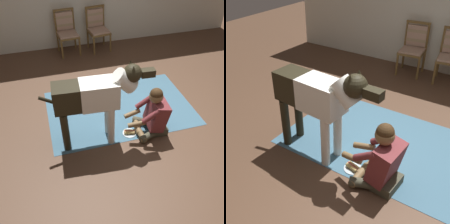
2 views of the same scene
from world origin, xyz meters
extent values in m
plane|color=brown|center=(0.00, 0.00, 0.00)|extent=(13.93, 13.93, 0.00)
cube|color=#426A82|center=(-0.21, 0.39, 0.00)|extent=(2.51, 1.64, 0.01)
cylinder|color=brown|center=(-0.51, 2.53, 0.21)|extent=(0.04, 0.04, 0.42)
cylinder|color=brown|center=(-0.92, 2.49, 0.21)|extent=(0.04, 0.04, 0.42)
cylinder|color=brown|center=(-0.55, 2.95, 0.21)|extent=(0.04, 0.04, 0.42)
cylinder|color=brown|center=(-0.96, 2.91, 0.21)|extent=(0.04, 0.04, 0.42)
cube|color=brown|center=(-0.74, 2.72, 0.44)|extent=(0.50, 0.50, 0.04)
cube|color=tan|center=(-0.74, 2.72, 0.48)|extent=(0.46, 0.46, 0.04)
cylinder|color=brown|center=(-0.55, 2.95, 0.72)|extent=(0.04, 0.04, 0.52)
cylinder|color=brown|center=(-0.96, 2.91, 0.72)|extent=(0.04, 0.04, 0.52)
cube|color=brown|center=(-0.76, 2.93, 0.96)|extent=(0.46, 0.09, 0.04)
cube|color=tan|center=(-0.76, 2.93, 0.71)|extent=(0.38, 0.09, 0.40)
cube|color=#9A825E|center=(-0.76, 2.93, 0.80)|extent=(0.39, 0.09, 0.06)
cube|color=#9A825E|center=(-0.76, 2.93, 0.62)|extent=(0.39, 0.09, 0.06)
cylinder|color=brown|center=(0.23, 2.55, 0.21)|extent=(0.04, 0.04, 0.42)
cylinder|color=brown|center=(-0.18, 2.49, 0.21)|extent=(0.04, 0.04, 0.42)
cylinder|color=brown|center=(0.17, 2.96, 0.21)|extent=(0.04, 0.04, 0.42)
cylinder|color=brown|center=(-0.24, 2.90, 0.21)|extent=(0.04, 0.04, 0.42)
cube|color=brown|center=(-0.01, 2.72, 0.44)|extent=(0.52, 0.52, 0.04)
cube|color=tan|center=(-0.01, 2.72, 0.48)|extent=(0.48, 0.48, 0.04)
cylinder|color=brown|center=(0.17, 2.96, 0.72)|extent=(0.04, 0.04, 0.52)
cylinder|color=brown|center=(-0.24, 2.90, 0.72)|extent=(0.04, 0.04, 0.52)
cube|color=brown|center=(-0.04, 2.93, 0.96)|extent=(0.46, 0.11, 0.04)
cube|color=tan|center=(-0.04, 2.93, 0.71)|extent=(0.38, 0.10, 0.40)
cube|color=#9A825E|center=(-0.04, 2.93, 0.80)|extent=(0.39, 0.11, 0.06)
cube|color=#9A825E|center=(-0.04, 2.93, 0.62)|extent=(0.39, 0.11, 0.06)
cube|color=#464433|center=(0.20, -0.31, 0.06)|extent=(0.27, 0.36, 0.12)
cylinder|color=#464433|center=(0.03, -0.45, 0.07)|extent=(0.41, 0.25, 0.11)
cylinder|color=brown|center=(-0.11, -0.37, 0.06)|extent=(0.09, 0.36, 0.09)
cylinder|color=#464433|center=(0.05, -0.14, 0.07)|extent=(0.40, 0.29, 0.11)
cylinder|color=brown|center=(-0.10, -0.20, 0.06)|extent=(0.14, 0.37, 0.09)
cube|color=maroon|center=(0.16, -0.30, 0.34)|extent=(0.33, 0.42, 0.48)
cylinder|color=maroon|center=(-0.01, -0.47, 0.46)|extent=(0.30, 0.10, 0.24)
cylinder|color=brown|center=(-0.20, -0.40, 0.30)|extent=(0.28, 0.13, 0.12)
cylinder|color=maroon|center=(0.02, -0.12, 0.46)|extent=(0.30, 0.10, 0.24)
cylinder|color=brown|center=(-0.18, -0.15, 0.30)|extent=(0.27, 0.09, 0.12)
sphere|color=brown|center=(0.12, -0.30, 0.67)|extent=(0.21, 0.21, 0.21)
sphere|color=#3F2A16|center=(0.12, -0.30, 0.71)|extent=(0.19, 0.19, 0.19)
cylinder|color=white|center=(-0.57, -0.13, 0.33)|extent=(0.11, 0.11, 0.66)
cylinder|color=white|center=(-0.59, -0.37, 0.33)|extent=(0.11, 0.11, 0.66)
cylinder|color=black|center=(-1.23, -0.08, 0.33)|extent=(0.11, 0.11, 0.66)
cylinder|color=black|center=(-1.25, -0.32, 0.33)|extent=(0.11, 0.11, 0.66)
cube|color=white|center=(-0.72, -0.24, 0.85)|extent=(0.55, 0.38, 0.38)
cube|color=black|center=(-1.12, -0.21, 0.85)|extent=(0.47, 0.35, 0.36)
cylinder|color=white|center=(-0.37, -0.27, 1.01)|extent=(0.39, 0.26, 0.38)
sphere|color=black|center=(-0.26, -0.27, 1.11)|extent=(0.25, 0.25, 0.25)
cube|color=black|center=(-0.05, -0.29, 1.09)|extent=(0.20, 0.13, 0.10)
cone|color=black|center=(-0.27, -0.20, 1.21)|extent=(0.10, 0.10, 0.11)
cone|color=black|center=(-0.28, -0.35, 1.21)|extent=(0.10, 0.10, 0.11)
cylinder|color=black|center=(-1.36, -0.19, 0.81)|extent=(0.34, 0.07, 0.22)
cylinder|color=silver|center=(-0.26, -0.27, 0.01)|extent=(0.22, 0.22, 0.01)
cylinder|color=tan|center=(-0.26, -0.29, 0.04)|extent=(0.17, 0.09, 0.05)
cylinder|color=tan|center=(-0.25, -0.25, 0.04)|extent=(0.17, 0.09, 0.05)
cylinder|color=#AC4339|center=(-0.26, -0.27, 0.04)|extent=(0.18, 0.08, 0.04)
camera|label=1|loc=(-1.36, -3.10, 2.96)|focal=42.42mm
camera|label=2|loc=(1.02, -2.53, 2.44)|focal=46.48mm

